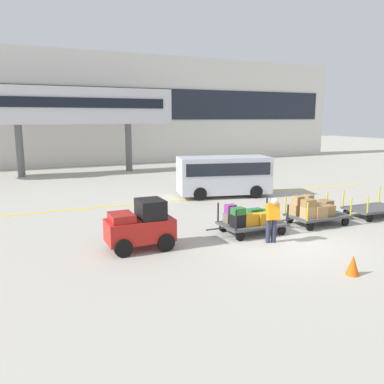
{
  "coord_description": "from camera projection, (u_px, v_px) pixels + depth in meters",
  "views": [
    {
      "loc": [
        -8.21,
        -10.16,
        4.13
      ],
      "look_at": [
        -1.52,
        4.35,
        1.11
      ],
      "focal_mm": 36.97,
      "sensor_mm": 36.0,
      "label": 1
    }
  ],
  "objects": [
    {
      "name": "ground_plane",
      "position": [
        287.0,
        243.0,
        13.21
      ],
      "size": [
        120.0,
        120.0,
        0.0
      ],
      "primitive_type": "plane",
      "color": "#B2ADA0"
    },
    {
      "name": "apron_lead_line",
      "position": [
        216.0,
        197.0,
        20.89
      ],
      "size": [
        20.75,
        0.5,
        0.01
      ],
      "primitive_type": "cube",
      "rotation": [
        0.0,
        0.0,
        -0.01
      ],
      "color": "yellow",
      "rests_on": "ground_plane"
    },
    {
      "name": "terminal_building",
      "position": [
        107.0,
        109.0,
        35.5
      ],
      "size": [
        48.28,
        2.51,
        9.7
      ],
      "color": "silver",
      "rests_on": "ground_plane"
    },
    {
      "name": "jet_bridge",
      "position": [
        51.0,
        106.0,
        27.95
      ],
      "size": [
        16.3,
        3.0,
        6.25
      ],
      "color": "silver",
      "rests_on": "ground_plane"
    },
    {
      "name": "baggage_tug",
      "position": [
        141.0,
        226.0,
        12.5
      ],
      "size": [
        2.11,
        1.25,
        1.58
      ],
      "color": "red",
      "rests_on": "ground_plane"
    },
    {
      "name": "baggage_cart_lead",
      "position": [
        249.0,
        220.0,
        14.17
      ],
      "size": [
        3.01,
        1.42,
        1.1
      ],
      "color": "#4C4C4F",
      "rests_on": "ground_plane"
    },
    {
      "name": "baggage_cart_middle",
      "position": [
        314.0,
        210.0,
        15.41
      ],
      "size": [
        3.01,
        1.42,
        1.14
      ],
      "color": "#4C4C4F",
      "rests_on": "ground_plane"
    },
    {
      "name": "baggage_cart_tail",
      "position": [
        373.0,
        209.0,
        16.66
      ],
      "size": [
        3.01,
        1.42,
        1.1
      ],
      "color": "#4C4C4F",
      "rests_on": "ground_plane"
    },
    {
      "name": "baggage_handler",
      "position": [
        272.0,
        218.0,
        13.05
      ],
      "size": [
        0.49,
        0.51,
        1.56
      ],
      "color": "#2D334C",
      "rests_on": "ground_plane"
    },
    {
      "name": "shuttle_van",
      "position": [
        224.0,
        173.0,
        20.88
      ],
      "size": [
        5.11,
        2.95,
        2.1
      ],
      "color": "silver",
      "rests_on": "ground_plane"
    },
    {
      "name": "safety_cone_near",
      "position": [
        353.0,
        265.0,
        10.49
      ],
      "size": [
        0.36,
        0.36,
        0.55
      ],
      "primitive_type": "cone",
      "color": "#EA590F",
      "rests_on": "ground_plane"
    }
  ]
}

